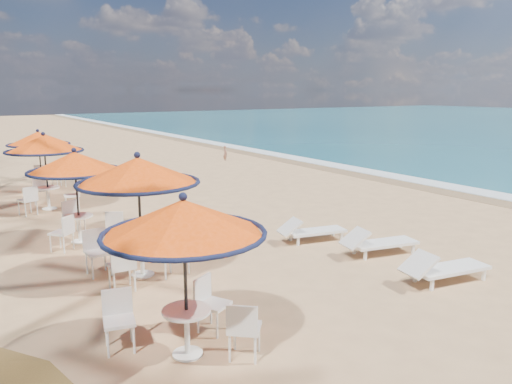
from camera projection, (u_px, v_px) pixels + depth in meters
ground at (419, 278)px, 10.56m from camera, size 160.00×160.00×0.00m
foam_strip at (378, 174)px, 23.74m from camera, size 1.20×140.00×0.04m
wetsand_band at (364, 175)px, 23.26m from camera, size 1.40×140.00×0.02m
station_0 at (185, 237)px, 7.18m from camera, size 2.39×2.39×2.50m
station_1 at (137, 187)px, 10.29m from camera, size 2.56×2.56×2.67m
station_2 at (76, 174)px, 12.70m from camera, size 2.38×2.43×2.48m
station_3 at (44, 153)px, 16.30m from camera, size 2.47×2.56×2.58m
station_4 at (40, 144)px, 19.39m from camera, size 2.34×2.45×2.44m
lounger_near at (443, 268)px, 10.24m from camera, size 2.04×0.94×0.70m
lounger_mid at (377, 242)px, 11.99m from camera, size 2.00×0.99×0.69m
lounger_far at (310, 230)px, 13.06m from camera, size 1.89×0.94×0.65m
person at (225, 153)px, 28.06m from camera, size 0.25×0.35×0.89m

